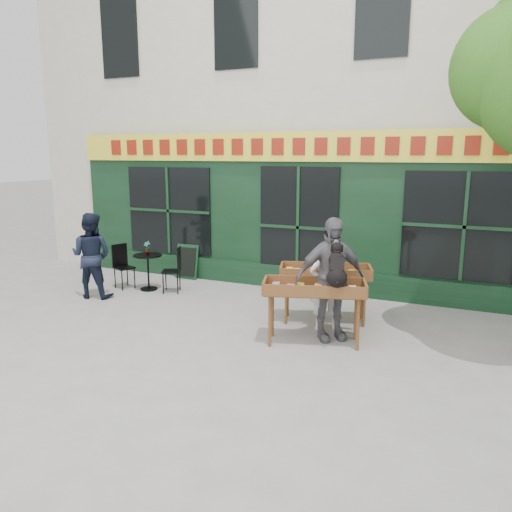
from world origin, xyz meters
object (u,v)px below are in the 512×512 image
at_px(man_right, 331,279).
at_px(bistro_table, 148,265).
at_px(dog, 337,264).
at_px(book_cart_right, 325,275).
at_px(woman, 326,286).
at_px(man_left, 91,255).
at_px(book_cart_center, 314,291).

xyz_separation_m(man_right, bistro_table, (-4.31, 1.19, -0.42)).
distance_m(dog, man_right, 0.52).
bearing_deg(book_cart_right, woman, -88.84).
relative_size(bistro_table, man_left, 0.44).
xyz_separation_m(man_right, man_left, (-5.01, 0.29, -0.10)).
bearing_deg(man_left, woman, 166.98).
xyz_separation_m(book_cart_center, man_right, (0.16, 0.30, 0.14)).
xyz_separation_m(dog, man_right, (-0.19, 0.35, -0.33)).
xyz_separation_m(dog, bistro_table, (-4.50, 1.54, -0.75)).
distance_m(woman, man_right, 0.44).
distance_m(dog, bistro_table, 4.81).
relative_size(book_cart_center, woman, 1.08).
height_order(book_cart_center, man_right, man_right).
height_order(book_cart_right, man_right, man_right).
bearing_deg(bistro_table, dog, -18.95).
bearing_deg(man_right, bistro_table, 126.94).
relative_size(woman, book_cart_right, 0.93).
bearing_deg(man_left, book_cart_right, 171.88).
height_order(book_cart_center, man_left, man_left).
distance_m(woman, book_cart_right, 0.43).
bearing_deg(bistro_table, man_left, -127.87).
relative_size(dog, book_cart_right, 0.37).
relative_size(man_right, bistro_table, 2.54).
bearing_deg(man_right, book_cart_center, -155.91).
relative_size(book_cart_right, man_left, 0.94).
bearing_deg(book_cart_right, book_cart_center, -100.20).
relative_size(book_cart_center, bistro_table, 2.13).
bearing_deg(man_left, dog, 159.25).
height_order(woman, bistro_table, woman).
bearing_deg(book_cart_right, dog, -83.79).
bearing_deg(woman, man_left, -16.67).
height_order(book_cart_center, bistro_table, book_cart_center).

